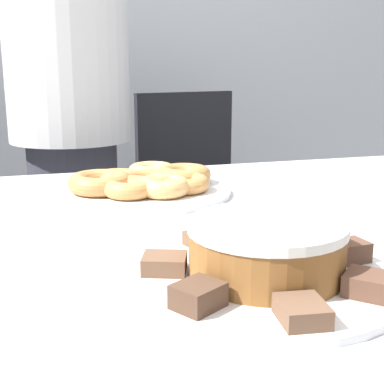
{
  "coord_description": "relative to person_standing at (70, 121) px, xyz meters",
  "views": [
    {
      "loc": [
        -0.19,
        -0.84,
        1.01
      ],
      "look_at": [
        0.05,
        -0.02,
        0.8
      ],
      "focal_mm": 50.0,
      "sensor_mm": 36.0,
      "label": 1
    }
  ],
  "objects": [
    {
      "name": "table",
      "position": [
        0.08,
        -0.84,
        -0.17
      ],
      "size": [
        1.65,
        1.0,
        0.74
      ],
      "color": "silver",
      "rests_on": "ground_plane"
    },
    {
      "name": "lamington_0",
      "position": [
        0.04,
        -1.07,
        -0.07
      ],
      "size": [
        0.07,
        0.06,
        0.02
      ],
      "rotation": [
        0.0,
        0.0,
        2.79
      ],
      "color": "brown",
      "rests_on": "plate_cake"
    },
    {
      "name": "lamington_2",
      "position": [
        0.14,
        -1.23,
        -0.07
      ],
      "size": [
        0.05,
        0.06,
        0.02
      ],
      "rotation": [
        0.0,
        0.0,
        4.58
      ],
      "color": "brown",
      "rests_on": "plate_cake"
    },
    {
      "name": "plate_donuts",
      "position": [
        0.11,
        -0.61,
        -0.09
      ],
      "size": [
        0.34,
        0.34,
        0.01
      ],
      "color": "white",
      "rests_on": "table"
    },
    {
      "name": "donut_4",
      "position": [
        0.18,
        -0.65,
        -0.07
      ],
      "size": [
        0.11,
        0.11,
        0.03
      ],
      "color": "#D18E4C",
      "rests_on": "plate_donuts"
    },
    {
      "name": "donut_7",
      "position": [
        0.06,
        -0.55,
        -0.07
      ],
      "size": [
        0.11,
        0.11,
        0.03
      ],
      "color": "#D18E4C",
      "rests_on": "plate_donuts"
    },
    {
      "name": "lamington_3",
      "position": [
        0.24,
        -1.2,
        -0.07
      ],
      "size": [
        0.07,
        0.07,
        0.03
      ],
      "rotation": [
        0.0,
        0.0,
        5.48
      ],
      "color": "brown",
      "rests_on": "plate_cake"
    },
    {
      "name": "office_chair_right",
      "position": [
        0.47,
        0.12,
        -0.4
      ],
      "size": [
        0.52,
        0.52,
        0.91
      ],
      "rotation": [
        0.0,
        0.0,
        0.2
      ],
      "color": "black",
      "rests_on": "ground_plane"
    },
    {
      "name": "plate_cake",
      "position": [
        0.16,
        -1.11,
        -0.09
      ],
      "size": [
        0.34,
        0.34,
        0.01
      ],
      "color": "white",
      "rests_on": "table"
    },
    {
      "name": "donut_1",
      "position": [
        0.01,
        -0.61,
        -0.07
      ],
      "size": [
        0.13,
        0.13,
        0.04
      ],
      "color": "#C68447",
      "rests_on": "plate_donuts"
    },
    {
      "name": "donut_5",
      "position": [
        0.2,
        -0.58,
        -0.07
      ],
      "size": [
        0.12,
        0.12,
        0.04
      ],
      "color": "#C68447",
      "rests_on": "plate_donuts"
    },
    {
      "name": "lamington_1",
      "position": [
        0.05,
        -1.17,
        -0.07
      ],
      "size": [
        0.07,
        0.06,
        0.03
      ],
      "rotation": [
        0.0,
        0.0,
        3.69
      ],
      "color": "#513828",
      "rests_on": "plate_cake"
    },
    {
      "name": "lamington_6",
      "position": [
        0.12,
        -0.99,
        -0.07
      ],
      "size": [
        0.06,
        0.06,
        0.02
      ],
      "rotation": [
        0.0,
        0.0,
        8.17
      ],
      "color": "brown",
      "rests_on": "plate_cake"
    },
    {
      "name": "frosted_cake",
      "position": [
        0.16,
        -1.11,
        -0.05
      ],
      "size": [
        0.2,
        0.2,
        0.07
      ],
      "color": "brown",
      "rests_on": "plate_cake"
    },
    {
      "name": "donut_0",
      "position": [
        0.11,
        -0.61,
        -0.07
      ],
      "size": [
        0.13,
        0.13,
        0.03
      ],
      "color": "#C68447",
      "rests_on": "plate_donuts"
    },
    {
      "name": "donut_3",
      "position": [
        0.13,
        -0.67,
        -0.07
      ],
      "size": [
        0.11,
        0.11,
        0.04
      ],
      "color": "#E5AD66",
      "rests_on": "plate_donuts"
    },
    {
      "name": "lamington_4",
      "position": [
        0.28,
        -1.1,
        -0.07
      ],
      "size": [
        0.05,
        0.04,
        0.03
      ],
      "rotation": [
        0.0,
        0.0,
        6.38
      ],
      "color": "brown",
      "rests_on": "plate_cake"
    },
    {
      "name": "donut_2",
      "position": [
        0.06,
        -0.66,
        -0.07
      ],
      "size": [
        0.11,
        0.11,
        0.03
      ],
      "color": "#D18E4C",
      "rests_on": "plate_donuts"
    },
    {
      "name": "lamington_5",
      "position": [
        0.22,
        -1.0,
        -0.07
      ],
      "size": [
        0.07,
        0.08,
        0.02
      ],
      "rotation": [
        0.0,
        0.0,
        7.28
      ],
      "color": "brown",
      "rests_on": "plate_cake"
    },
    {
      "name": "donut_6",
      "position": [
        0.14,
        -0.52,
        -0.07
      ],
      "size": [
        0.11,
        0.11,
        0.04
      ],
      "color": "#E5AD66",
      "rests_on": "plate_donuts"
    },
    {
      "name": "person_standing",
      "position": [
        0.0,
        0.0,
        0.0
      ],
      "size": [
        0.37,
        0.37,
        1.6
      ],
      "color": "#383842",
      "rests_on": "ground_plane"
    }
  ]
}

